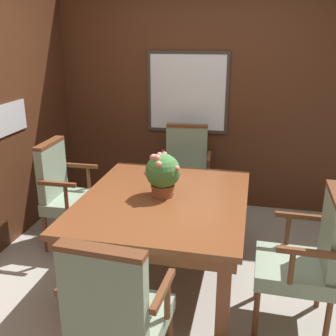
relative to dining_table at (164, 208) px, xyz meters
The scene contains 8 objects.
ground_plane 0.64m from the dining_table, 65.95° to the right, with size 14.00×14.00×0.00m, color #A39E93.
wall_back 1.75m from the dining_table, 88.28° to the left, with size 7.20×0.08×2.45m.
dining_table is the anchor object (origin of this frame).
chair_right_near 1.15m from the dining_table, 18.77° to the right, with size 0.52×0.55×1.03m.
chair_head_far 1.20m from the dining_table, 91.75° to the left, with size 0.57×0.55×1.03m.
chair_left_far 1.10m from the dining_table, 161.48° to the left, with size 0.52×0.55×1.03m.
chair_head_near 1.20m from the dining_table, 89.52° to the right, with size 0.57×0.54×1.03m.
potted_plant 0.28m from the dining_table, 116.36° to the left, with size 0.29×0.28×0.36m.
Camera 1 is at (0.61, -2.72, 1.98)m, focal length 42.00 mm.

